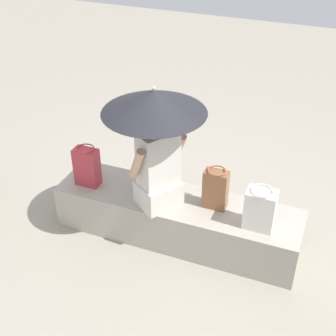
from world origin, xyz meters
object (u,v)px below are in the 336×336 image
at_px(handbag_black, 216,189).
at_px(shoulder_bag_spare, 87,166).
at_px(parasol, 154,101).
at_px(tote_bag_canvas, 260,209).
at_px(person_seated, 158,166).

bearing_deg(handbag_black, shoulder_bag_spare, -175.02).
distance_m(parasol, tote_bag_canvas, 1.19).
height_order(parasol, shoulder_bag_spare, parasol).
distance_m(handbag_black, shoulder_bag_spare, 1.17).
distance_m(handbag_black, tote_bag_canvas, 0.42).
bearing_deg(tote_bag_canvas, handbag_black, 163.38).
bearing_deg(shoulder_bag_spare, tote_bag_canvas, -0.69).
bearing_deg(person_seated, tote_bag_canvas, 1.19).
distance_m(person_seated, tote_bag_canvas, 0.89).
distance_m(person_seated, handbag_black, 0.52).
distance_m(person_seated, parasol, 0.55).
height_order(tote_bag_canvas, shoulder_bag_spare, shoulder_bag_spare).
distance_m(person_seated, shoulder_bag_spare, 0.74).
relative_size(person_seated, parasol, 0.85).
xyz_separation_m(handbag_black, shoulder_bag_spare, (-1.17, -0.10, 0.00)).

